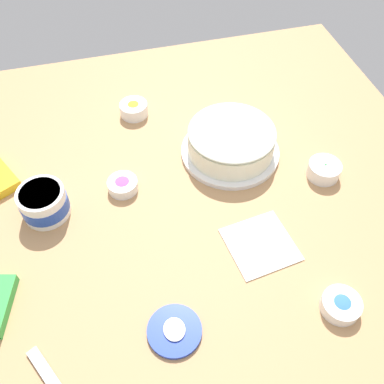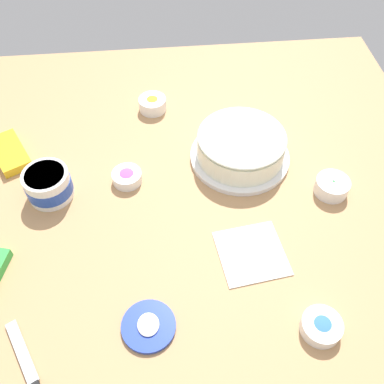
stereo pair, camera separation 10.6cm
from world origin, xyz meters
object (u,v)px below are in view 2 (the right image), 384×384
(frosted_cake, at_px, (241,146))
(frosting_tub, at_px, (48,184))
(candy_box_lower, at_px, (10,153))
(sprinkle_bowl_green, at_px, (332,186))
(sprinkle_bowl_blue, at_px, (321,326))
(frosting_tub_lid, at_px, (149,326))
(spreading_knife, at_px, (34,383))
(sprinkle_bowl_rainbow, at_px, (127,177))
(paper_napkin, at_px, (252,253))
(sprinkle_bowl_yellow, at_px, (153,103))

(frosted_cake, xyz_separation_m, frosting_tub, (-0.08, 0.50, -0.01))
(frosted_cake, bearing_deg, candy_box_lower, 83.63)
(frosting_tub, xyz_separation_m, sprinkle_bowl_green, (-0.06, -0.72, -0.02))
(sprinkle_bowl_blue, bearing_deg, candy_box_lower, 51.69)
(frosting_tub_lid, bearing_deg, sprinkle_bowl_blue, -96.37)
(frosted_cake, xyz_separation_m, frosting_tub_lid, (-0.46, 0.27, -0.04))
(spreading_knife, height_order, sprinkle_bowl_rainbow, sprinkle_bowl_rainbow)
(sprinkle_bowl_green, height_order, candy_box_lower, sprinkle_bowl_green)
(sprinkle_bowl_rainbow, relative_size, paper_napkin, 0.52)
(sprinkle_bowl_green, xyz_separation_m, candy_box_lower, (0.21, 0.85, -0.01))
(candy_box_lower, xyz_separation_m, paper_napkin, (-0.37, -0.61, -0.01))
(sprinkle_bowl_green, distance_m, candy_box_lower, 0.87)
(sprinkle_bowl_yellow, bearing_deg, sprinkle_bowl_blue, -156.61)
(sprinkle_bowl_rainbow, relative_size, sprinkle_bowl_yellow, 0.94)
(spreading_knife, height_order, sprinkle_bowl_blue, sprinkle_bowl_blue)
(sprinkle_bowl_rainbow, distance_m, candy_box_lower, 0.35)
(frosting_tub, bearing_deg, paper_napkin, -115.00)
(frosted_cake, distance_m, sprinkle_bowl_green, 0.26)
(frosted_cake, distance_m, sprinkle_bowl_rainbow, 0.31)
(frosting_tub, height_order, candy_box_lower, frosting_tub)
(frosting_tub_lid, xyz_separation_m, candy_box_lower, (0.53, 0.37, 0.01))
(frosted_cake, relative_size, sprinkle_bowl_green, 3.16)
(sprinkle_bowl_yellow, bearing_deg, frosting_tub, 138.70)
(spreading_knife, distance_m, sprinkle_bowl_rainbow, 0.52)
(frosted_cake, xyz_separation_m, spreading_knife, (-0.54, 0.49, -0.04))
(spreading_knife, relative_size, sprinkle_bowl_blue, 2.62)
(sprinkle_bowl_green, bearing_deg, sprinkle_bowl_yellow, 50.17)
(frosted_cake, relative_size, sprinkle_bowl_yellow, 3.28)
(frosted_cake, distance_m, sprinkle_bowl_blue, 0.50)
(sprinkle_bowl_green, relative_size, paper_napkin, 0.57)
(sprinkle_bowl_yellow, distance_m, paper_napkin, 0.57)
(sprinkle_bowl_yellow, xyz_separation_m, candy_box_lower, (-0.16, 0.40, -0.01))
(sprinkle_bowl_rainbow, height_order, candy_box_lower, sprinkle_bowl_rainbow)
(frosting_tub_lid, height_order, sprinkle_bowl_rainbow, sprinkle_bowl_rainbow)
(sprinkle_bowl_yellow, bearing_deg, candy_box_lower, 111.73)
(frosted_cake, bearing_deg, sprinkle_bowl_green, -123.17)
(frosted_cake, height_order, sprinkle_bowl_yellow, frosted_cake)
(frosted_cake, height_order, frosting_tub_lid, frosted_cake)
(sprinkle_bowl_blue, bearing_deg, spreading_knife, 95.06)
(sprinkle_bowl_yellow, height_order, paper_napkin, sprinkle_bowl_yellow)
(frosted_cake, bearing_deg, spreading_knife, 138.27)
(sprinkle_bowl_green, xyz_separation_m, sprinkle_bowl_rainbow, (0.09, 0.52, -0.01))
(sprinkle_bowl_blue, bearing_deg, paper_napkin, 29.16)
(sprinkle_bowl_blue, relative_size, paper_napkin, 0.56)
(sprinkle_bowl_green, height_order, sprinkle_bowl_rainbow, sprinkle_bowl_green)
(candy_box_lower, bearing_deg, sprinkle_bowl_green, -131.63)
(spreading_knife, bearing_deg, sprinkle_bowl_blue, -84.94)
(spreading_knife, height_order, candy_box_lower, candy_box_lower)
(frosting_tub_lid, xyz_separation_m, sprinkle_bowl_yellow, (0.69, -0.04, 0.02))
(frosting_tub_lid, bearing_deg, sprinkle_bowl_rainbow, 5.96)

